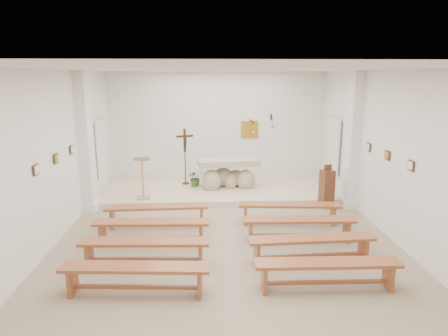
{
  "coord_description": "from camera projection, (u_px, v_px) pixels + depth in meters",
  "views": [
    {
      "loc": [
        -0.41,
        -7.95,
        3.39
      ],
      "look_at": [
        0.05,
        1.6,
        1.15
      ],
      "focal_mm": 32.0,
      "sensor_mm": 36.0,
      "label": 1
    }
  ],
  "objects": [
    {
      "name": "altar",
      "position": [
        228.0,
        175.0,
        11.73
      ],
      "size": [
        1.85,
        0.88,
        0.92
      ],
      "rotation": [
        0.0,
        0.0,
        0.1
      ],
      "color": "#B8AE8C",
      "rests_on": "sanctuary_platform"
    },
    {
      "name": "ceiling",
      "position": [
        225.0,
        70.0,
        7.73
      ],
      "size": [
        7.0,
        10.0,
        0.02
      ],
      "primitive_type": "cube",
      "color": "silver",
      "rests_on": "wall_back"
    },
    {
      "name": "ground",
      "position": [
        225.0,
        237.0,
        8.53
      ],
      "size": [
        7.0,
        10.0,
        0.0
      ],
      "primitive_type": "cube",
      "color": "tan",
      "rests_on": "ground"
    },
    {
      "name": "bench_right_second",
      "position": [
        299.0,
        224.0,
        8.27
      ],
      "size": [
        2.34,
        0.44,
        0.49
      ],
      "rotation": [
        0.0,
        0.0,
        -0.03
      ],
      "color": "#A4562F",
      "rests_on": "ground"
    },
    {
      "name": "pilaster_right",
      "position": [
        352.0,
        140.0,
        10.23
      ],
      "size": [
        0.26,
        0.55,
        3.5
      ],
      "primitive_type": "cube",
      "color": "white",
      "rests_on": "ground"
    },
    {
      "name": "wall_left",
      "position": [
        51.0,
        159.0,
        7.96
      ],
      "size": [
        0.02,
        10.0,
        3.5
      ],
      "primitive_type": "cube",
      "color": "white",
      "rests_on": "ground"
    },
    {
      "name": "sanctuary_platform",
      "position": [
        219.0,
        189.0,
        11.91
      ],
      "size": [
        6.98,
        3.0,
        0.15
      ],
      "primitive_type": "cube",
      "color": "beige",
      "rests_on": "ground"
    },
    {
      "name": "bench_left_third",
      "position": [
        145.0,
        247.0,
        7.18
      ],
      "size": [
        2.35,
        0.48,
        0.49
      ],
      "rotation": [
        0.0,
        0.0,
        -0.04
      ],
      "color": "#A4562F",
      "rests_on": "ground"
    },
    {
      "name": "donation_pedestal",
      "position": [
        327.0,
        188.0,
        10.39
      ],
      "size": [
        0.37,
        0.37,
        1.14
      ],
      "rotation": [
        0.0,
        0.0,
        0.25
      ],
      "color": "#592E19",
      "rests_on": "ground"
    },
    {
      "name": "wall_back",
      "position": [
        217.0,
        127.0,
        12.98
      ],
      "size": [
        7.0,
        0.02,
        3.5
      ],
      "primitive_type": "cube",
      "color": "white",
      "rests_on": "ground"
    },
    {
      "name": "radiator_left",
      "position": [
        95.0,
        192.0,
        10.93
      ],
      "size": [
        0.1,
        0.85,
        0.52
      ],
      "primitive_type": "cube",
      "color": "silver",
      "rests_on": "ground"
    },
    {
      "name": "bench_left_fourth",
      "position": [
        136.0,
        273.0,
        6.23
      ],
      "size": [
        2.35,
        0.53,
        0.49
      ],
      "rotation": [
        0.0,
        0.0,
        -0.07
      ],
      "color": "#A4562F",
      "rests_on": "ground"
    },
    {
      "name": "bench_left_front",
      "position": [
        157.0,
        211.0,
        9.08
      ],
      "size": [
        2.35,
        0.45,
        0.49
      ],
      "rotation": [
        0.0,
        0.0,
        0.04
      ],
      "color": "#A4562F",
      "rests_on": "ground"
    },
    {
      "name": "lectern",
      "position": [
        143.0,
        177.0,
        10.6
      ],
      "size": [
        0.46,
        0.4,
        1.2
      ],
      "rotation": [
        0.0,
        0.0,
        0.09
      ],
      "color": "tan",
      "rests_on": "sanctuary_platform"
    },
    {
      "name": "pilaster_left",
      "position": [
        86.0,
        142.0,
        9.92
      ],
      "size": [
        0.26,
        0.55,
        3.5
      ],
      "primitive_type": "cube",
      "color": "white",
      "rests_on": "ground"
    },
    {
      "name": "bench_left_second",
      "position": [
        152.0,
        227.0,
        8.13
      ],
      "size": [
        2.34,
        0.45,
        0.49
      ],
      "rotation": [
        0.0,
        0.0,
        -0.03
      ],
      "color": "#A4562F",
      "rests_on": "ground"
    },
    {
      "name": "station_frame_left_rear",
      "position": [
        72.0,
        150.0,
        9.14
      ],
      "size": [
        0.03,
        0.2,
        0.2
      ],
      "primitive_type": "cube",
      "color": "#42311D",
      "rests_on": "wall_left"
    },
    {
      "name": "station_frame_left_mid",
      "position": [
        56.0,
        158.0,
        8.17
      ],
      "size": [
        0.03,
        0.2,
        0.2
      ],
      "primitive_type": "cube",
      "color": "#42311D",
      "rests_on": "wall_left"
    },
    {
      "name": "potted_plant",
      "position": [
        196.0,
        178.0,
        11.89
      ],
      "size": [
        0.56,
        0.52,
        0.51
      ],
      "primitive_type": "imported",
      "rotation": [
        0.0,
        0.0,
        0.3
      ],
      "color": "#2D5D25",
      "rests_on": "sanctuary_platform"
    },
    {
      "name": "radiator_right",
      "position": [
        342.0,
        188.0,
        11.25
      ],
      "size": [
        0.1,
        0.85,
        0.52
      ],
      "primitive_type": "cube",
      "color": "silver",
      "rests_on": "ground"
    },
    {
      "name": "station_frame_left_front",
      "position": [
        36.0,
        170.0,
        7.19
      ],
      "size": [
        0.03,
        0.2,
        0.2
      ],
      "primitive_type": "cube",
      "color": "#42311D",
      "rests_on": "wall_left"
    },
    {
      "name": "bench_right_fourth",
      "position": [
        327.0,
        268.0,
        6.38
      ],
      "size": [
        2.34,
        0.41,
        0.49
      ],
      "rotation": [
        0.0,
        0.0,
        -0.02
      ],
      "color": "#A4562F",
      "rests_on": "ground"
    },
    {
      "name": "wall_right",
      "position": [
        393.0,
        156.0,
        8.29
      ],
      "size": [
        0.02,
        10.0,
        3.5
      ],
      "primitive_type": "cube",
      "color": "white",
      "rests_on": "ground"
    },
    {
      "name": "station_frame_right_front",
      "position": [
        411.0,
        166.0,
        7.52
      ],
      "size": [
        0.03,
        0.2,
        0.2
      ],
      "primitive_type": "cube",
      "color": "#42311D",
      "rests_on": "wall_right"
    },
    {
      "name": "bench_right_third",
      "position": [
        311.0,
        243.0,
        7.32
      ],
      "size": [
        2.35,
        0.49,
        0.49
      ],
      "rotation": [
        0.0,
        0.0,
        0.05
      ],
      "color": "#A4562F",
      "rests_on": "ground"
    },
    {
      "name": "station_frame_right_mid",
      "position": [
        387.0,
        155.0,
        8.49
      ],
      "size": [
        0.03,
        0.2,
        0.2
      ],
      "primitive_type": "cube",
      "color": "#42311D",
      "rests_on": "wall_right"
    },
    {
      "name": "bench_right_front",
      "position": [
        289.0,
        209.0,
        9.22
      ],
      "size": [
        2.36,
        0.55,
        0.49
      ],
      "rotation": [
        0.0,
        0.0,
        -0.08
      ],
      "color": "#A4562F",
      "rests_on": "ground"
    },
    {
      "name": "gold_wall_relief",
      "position": [
        250.0,
        129.0,
        13.03
      ],
      "size": [
        0.55,
        0.04,
        0.55
      ],
      "primitive_type": "cube",
      "color": "gold",
      "rests_on": "wall_back"
    },
    {
      "name": "station_frame_right_rear",
      "position": [
        369.0,
        147.0,
        9.47
      ],
      "size": [
        0.03,
        0.2,
        0.2
      ],
      "primitive_type": "cube",
      "color": "#42311D",
      "rests_on": "wall_right"
    },
    {
      "name": "crucifix_stand",
      "position": [
        185.0,
        152.0,
        11.94
      ],
      "size": [
        0.5,
        0.22,
        1.69
      ],
      "rotation": [
        0.0,
        0.0,
        0.29
      ],
      "color": "#342010",
      "rests_on": "sanctuary_platform"
    },
    {
      "name": "sanctuary_lamp",
      "position": [
        272.0,
        125.0,
        12.78
      ],
      "size": [
        0.11,
        0.36,
        0.44
      ],
      "color": "black",
      "rests_on": "wall_back"
    }
  ]
}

